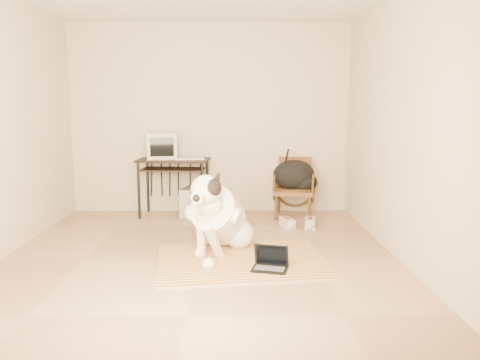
{
  "coord_description": "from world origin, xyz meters",
  "views": [
    {
      "loc": [
        0.35,
        -4.55,
        1.51
      ],
      "look_at": [
        0.41,
        0.29,
        0.76
      ],
      "focal_mm": 35.0,
      "sensor_mm": 36.0,
      "label": 1
    }
  ],
  "objects_px": {
    "laptop": "(270,263)",
    "computer_desk": "(173,167)",
    "rattan_chair": "(294,187)",
    "crt_monitor": "(162,146)",
    "backpack": "(296,176)",
    "pc_tower": "(190,202)",
    "dog": "(219,218)"
  },
  "relations": [
    {
      "from": "laptop",
      "to": "rattan_chair",
      "type": "relative_size",
      "value": 0.45
    },
    {
      "from": "rattan_chair",
      "to": "backpack",
      "type": "distance_m",
      "value": 0.17
    },
    {
      "from": "pc_tower",
      "to": "rattan_chair",
      "type": "relative_size",
      "value": 0.57
    },
    {
      "from": "dog",
      "to": "rattan_chair",
      "type": "distance_m",
      "value": 1.93
    },
    {
      "from": "laptop",
      "to": "backpack",
      "type": "height_order",
      "value": "backpack"
    },
    {
      "from": "laptop",
      "to": "computer_desk",
      "type": "bearing_deg",
      "value": 117.38
    },
    {
      "from": "pc_tower",
      "to": "dog",
      "type": "bearing_deg",
      "value": -74.84
    },
    {
      "from": "dog",
      "to": "pc_tower",
      "type": "distance_m",
      "value": 1.74
    },
    {
      "from": "computer_desk",
      "to": "crt_monitor",
      "type": "relative_size",
      "value": 2.23
    },
    {
      "from": "dog",
      "to": "laptop",
      "type": "distance_m",
      "value": 0.83
    },
    {
      "from": "crt_monitor",
      "to": "pc_tower",
      "type": "bearing_deg",
      "value": -9.84
    },
    {
      "from": "dog",
      "to": "computer_desk",
      "type": "bearing_deg",
      "value": 111.89
    },
    {
      "from": "pc_tower",
      "to": "backpack",
      "type": "height_order",
      "value": "backpack"
    },
    {
      "from": "laptop",
      "to": "crt_monitor",
      "type": "bearing_deg",
      "value": 120.06
    },
    {
      "from": "rattan_chair",
      "to": "computer_desk",
      "type": "bearing_deg",
      "value": 178.09
    },
    {
      "from": "crt_monitor",
      "to": "backpack",
      "type": "xyz_separation_m",
      "value": [
        1.86,
        -0.13,
        -0.42
      ]
    },
    {
      "from": "backpack",
      "to": "rattan_chair",
      "type": "bearing_deg",
      "value": 106.6
    },
    {
      "from": "crt_monitor",
      "to": "backpack",
      "type": "height_order",
      "value": "crt_monitor"
    },
    {
      "from": "dog",
      "to": "rattan_chair",
      "type": "relative_size",
      "value": 1.57
    },
    {
      "from": "dog",
      "to": "backpack",
      "type": "relative_size",
      "value": 2.11
    },
    {
      "from": "pc_tower",
      "to": "rattan_chair",
      "type": "distance_m",
      "value": 1.47
    },
    {
      "from": "computer_desk",
      "to": "crt_monitor",
      "type": "bearing_deg",
      "value": 168.74
    },
    {
      "from": "computer_desk",
      "to": "crt_monitor",
      "type": "xyz_separation_m",
      "value": [
        -0.16,
        0.03,
        0.29
      ]
    },
    {
      "from": "computer_desk",
      "to": "rattan_chair",
      "type": "height_order",
      "value": "rattan_chair"
    },
    {
      "from": "backpack",
      "to": "computer_desk",
      "type": "bearing_deg",
      "value": 176.58
    },
    {
      "from": "laptop",
      "to": "rattan_chair",
      "type": "distance_m",
      "value": 2.31
    },
    {
      "from": "laptop",
      "to": "computer_desk",
      "type": "xyz_separation_m",
      "value": [
        -1.19,
        2.29,
        0.62
      ]
    },
    {
      "from": "computer_desk",
      "to": "rattan_chair",
      "type": "xyz_separation_m",
      "value": [
        1.69,
        -0.06,
        -0.28
      ]
    },
    {
      "from": "pc_tower",
      "to": "rattan_chair",
      "type": "bearing_deg",
      "value": -0.79
    },
    {
      "from": "dog",
      "to": "crt_monitor",
      "type": "relative_size",
      "value": 2.83
    },
    {
      "from": "crt_monitor",
      "to": "backpack",
      "type": "relative_size",
      "value": 0.75
    },
    {
      "from": "crt_monitor",
      "to": "pc_tower",
      "type": "distance_m",
      "value": 0.88
    }
  ]
}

